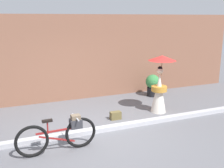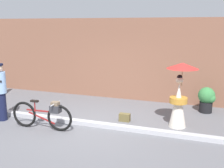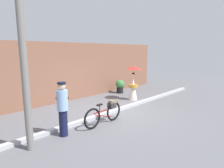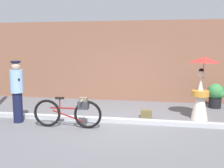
% 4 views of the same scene
% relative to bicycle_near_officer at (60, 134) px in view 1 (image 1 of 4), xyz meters
% --- Properties ---
extents(ground_plane, '(30.00, 30.00, 0.00)m').
position_rel_bicycle_near_officer_xyz_m(ground_plane, '(1.08, 0.66, -0.42)').
color(ground_plane, slate).
extents(building_wall, '(14.00, 0.40, 3.05)m').
position_rel_bicycle_near_officer_xyz_m(building_wall, '(1.08, 3.90, 1.10)').
color(building_wall, brown).
rests_on(building_wall, ground_plane).
extents(sidewalk_curb, '(14.00, 0.20, 0.12)m').
position_rel_bicycle_near_officer_xyz_m(sidewalk_curb, '(1.08, 0.66, -0.36)').
color(sidewalk_curb, '#B2B2B7').
rests_on(sidewalk_curb, ground_plane).
extents(bicycle_near_officer, '(1.82, 0.48, 0.81)m').
position_rel_bicycle_near_officer_xyz_m(bicycle_near_officer, '(0.00, 0.00, 0.00)').
color(bicycle_near_officer, black).
rests_on(bicycle_near_officer, ground_plane).
extents(person_with_parasol, '(0.86, 0.86, 1.81)m').
position_rel_bicycle_near_officer_xyz_m(person_with_parasol, '(3.43, 1.41, 0.52)').
color(person_with_parasol, silver).
rests_on(person_with_parasol, ground_plane).
extents(potted_plant_by_door, '(0.55, 0.54, 0.84)m').
position_rel_bicycle_near_officer_xyz_m(potted_plant_by_door, '(4.16, 3.02, 0.04)').
color(potted_plant_by_door, black).
rests_on(potted_plant_by_door, ground_plane).
extents(backpack_on_pavement, '(0.32, 0.17, 0.23)m').
position_rel_bicycle_near_officer_xyz_m(backpack_on_pavement, '(1.89, 1.32, -0.30)').
color(backpack_on_pavement, brown).
rests_on(backpack_on_pavement, ground_plane).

